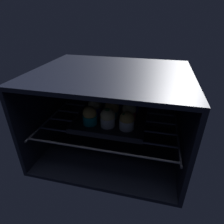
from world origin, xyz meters
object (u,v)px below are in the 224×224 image
(muffin_row1_col1, at_px, (111,110))
(muffin_row2_col0, at_px, (100,101))
(muffin_row1_col2, at_px, (129,111))
(baking_tray, at_px, (112,118))
(muffin_row0_col2, at_px, (127,121))
(muffin_row0_col1, at_px, (108,117))
(muffin_row2_col2, at_px, (133,104))
(muffin_row1_col0, at_px, (95,107))
(muffin_row2_col1, at_px, (116,102))
(muffin_row0_col0, at_px, (90,116))

(muffin_row1_col1, height_order, muffin_row2_col0, muffin_row1_col1)
(muffin_row1_col2, height_order, muffin_row2_col0, muffin_row1_col2)
(baking_tray, height_order, muffin_row0_col2, muffin_row0_col2)
(baking_tray, height_order, muffin_row0_col1, muffin_row0_col1)
(muffin_row2_col2, bearing_deg, muffin_row1_col1, -135.50)
(muffin_row1_col0, height_order, muffin_row2_col1, muffin_row2_col1)
(muffin_row1_col0, height_order, muffin_row1_col2, muffin_row1_col2)
(baking_tray, bearing_deg, muffin_row0_col0, -134.38)
(baking_tray, xyz_separation_m, muffin_row1_col2, (0.07, -0.00, 0.04))
(muffin_row0_col2, relative_size, muffin_row1_col1, 0.95)
(muffin_row1_col2, xyz_separation_m, muffin_row2_col1, (-0.07, 0.07, 0.00))
(muffin_row1_col0, xyz_separation_m, muffin_row1_col1, (0.07, -0.01, 0.00))
(muffin_row1_col0, xyz_separation_m, muffin_row2_col0, (0.00, 0.07, -0.00))
(muffin_row0_col1, xyz_separation_m, muffin_row0_col2, (0.07, -0.00, -0.00))
(muffin_row2_col1, height_order, muffin_row2_col2, muffin_row2_col1)
(baking_tray, distance_m, muffin_row2_col0, 0.11)
(muffin_row0_col2, bearing_deg, muffin_row1_col2, 91.78)
(muffin_row1_col2, distance_m, muffin_row2_col1, 0.10)
(muffin_row0_col0, xyz_separation_m, muffin_row0_col2, (0.15, 0.00, -0.00))
(muffin_row1_col2, bearing_deg, muffin_row2_col2, 87.42)
(muffin_row0_col0, relative_size, muffin_row1_col2, 1.00)
(muffin_row1_col2, bearing_deg, muffin_row1_col0, 178.70)
(muffin_row0_col1, height_order, muffin_row2_col1, muffin_row0_col1)
(baking_tray, xyz_separation_m, muffin_row0_col2, (0.08, -0.07, 0.04))
(muffin_row0_col0, bearing_deg, muffin_row0_col1, 1.34)
(baking_tray, relative_size, muffin_row0_col2, 4.01)
(muffin_row2_col0, bearing_deg, muffin_row0_col0, -89.09)
(muffin_row1_col1, height_order, muffin_row1_col2, same)
(muffin_row0_col0, distance_m, muffin_row1_col0, 0.08)
(baking_tray, height_order, muffin_row1_col2, muffin_row1_col2)
(muffin_row0_col1, distance_m, muffin_row1_col0, 0.11)
(muffin_row0_col0, relative_size, muffin_row0_col1, 0.96)
(muffin_row0_col1, height_order, muffin_row1_col2, muffin_row0_col1)
(muffin_row0_col2, xyz_separation_m, muffin_row2_col1, (-0.08, 0.15, 0.00))
(muffin_row0_col1, relative_size, muffin_row2_col0, 1.09)
(muffin_row2_col2, bearing_deg, baking_tray, -135.78)
(muffin_row0_col0, height_order, muffin_row2_col1, muffin_row2_col1)
(muffin_row0_col0, height_order, muffin_row1_col2, same)
(baking_tray, bearing_deg, muffin_row2_col1, 90.11)
(muffin_row0_col2, distance_m, muffin_row1_col0, 0.17)
(baking_tray, relative_size, muffin_row1_col0, 3.87)
(muffin_row1_col1, xyz_separation_m, muffin_row1_col2, (0.08, 0.00, 0.00))
(muffin_row1_col2, bearing_deg, muffin_row1_col1, -178.00)
(muffin_row0_col1, height_order, muffin_row0_col2, muffin_row0_col1)
(baking_tray, height_order, muffin_row2_col1, muffin_row2_col1)
(muffin_row1_col2, distance_m, muffin_row2_col2, 0.08)
(muffin_row0_col1, bearing_deg, muffin_row2_col0, 117.77)
(muffin_row1_col0, height_order, muffin_row2_col2, muffin_row1_col0)
(baking_tray, distance_m, muffin_row1_col0, 0.09)
(muffin_row2_col2, bearing_deg, muffin_row1_col2, -92.58)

